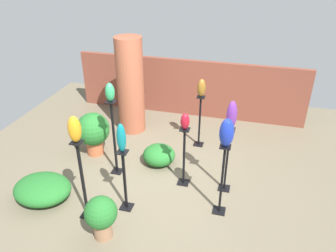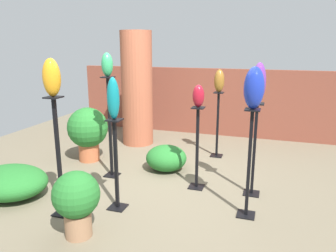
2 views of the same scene
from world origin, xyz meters
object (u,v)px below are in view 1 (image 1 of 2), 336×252
(pedestal_cobalt, at_px, (222,183))
(art_vase_cobalt, at_px, (227,133))
(pedestal_jade, at_px, (114,141))
(art_vase_teal, at_px, (121,138))
(art_vase_violet, at_px, (232,115))
(pedestal_violet, at_px, (227,163))
(brick_pillar, at_px, (130,86))
(art_vase_bronze, at_px, (201,88))
(pedestal_bronze, at_px, (200,124))
(pedestal_amber, at_px, (83,184))
(art_vase_jade, at_px, (110,92))
(potted_plant_mid_left, at_px, (93,131))
(pedestal_ruby, at_px, (184,160))
(potted_plant_mid_right, at_px, (101,215))
(art_vase_amber, at_px, (75,129))
(pedestal_teal, at_px, (125,183))
(art_vase_ruby, at_px, (185,121))

(pedestal_cobalt, relative_size, art_vase_cobalt, 2.80)
(pedestal_jade, relative_size, art_vase_teal, 3.12)
(art_vase_violet, bearing_deg, pedestal_violet, 0.00)
(brick_pillar, bearing_deg, art_vase_bronze, -10.42)
(pedestal_bronze, height_order, pedestal_amber, pedestal_amber)
(brick_pillar, height_order, art_vase_violet, brick_pillar)
(art_vase_jade, distance_m, potted_plant_mid_left, 1.38)
(pedestal_ruby, distance_m, pedestal_cobalt, 0.91)
(potted_plant_mid_right, bearing_deg, art_vase_bronze, 72.54)
(potted_plant_mid_left, bearing_deg, art_vase_cobalt, -21.33)
(pedestal_amber, height_order, potted_plant_mid_right, pedestal_amber)
(pedestal_ruby, xyz_separation_m, art_vase_teal, (-0.76, -0.85, 0.81))
(art_vase_teal, distance_m, potted_plant_mid_right, 1.13)
(pedestal_violet, bearing_deg, art_vase_amber, -149.17)
(pedestal_bronze, height_order, pedestal_ruby, pedestal_bronze)
(pedestal_cobalt, distance_m, art_vase_amber, 2.32)
(pedestal_cobalt, bearing_deg, pedestal_bronze, 109.54)
(pedestal_teal, xyz_separation_m, potted_plant_mid_right, (-0.11, -0.65, -0.09))
(art_vase_ruby, bearing_deg, pedestal_ruby, -90.00)
(art_vase_teal, bearing_deg, pedestal_ruby, 48.36)
(art_vase_bronze, relative_size, art_vase_jade, 1.15)
(pedestal_cobalt, relative_size, art_vase_violet, 2.53)
(art_vase_amber, xyz_separation_m, art_vase_teal, (0.53, 0.32, -0.24))
(art_vase_violet, bearing_deg, art_vase_ruby, -177.66)
(brick_pillar, xyz_separation_m, art_vase_cobalt, (2.29, -2.21, 0.39))
(art_vase_violet, bearing_deg, pedestal_jade, -179.39)
(brick_pillar, distance_m, art_vase_teal, 2.65)
(art_vase_bronze, bearing_deg, art_vase_violet, -62.38)
(pedestal_cobalt, xyz_separation_m, pedestal_teal, (-1.47, -0.30, -0.07))
(pedestal_amber, relative_size, art_vase_teal, 2.91)
(art_vase_bronze, bearing_deg, art_vase_teal, -109.68)
(brick_pillar, relative_size, art_vase_teal, 4.57)
(art_vase_bronze, distance_m, art_vase_jade, 1.92)
(pedestal_bronze, height_order, potted_plant_mid_right, pedestal_bronze)
(art_vase_amber, bearing_deg, potted_plant_mid_right, -37.82)
(art_vase_ruby, height_order, art_vase_cobalt, art_vase_cobalt)
(pedestal_amber, distance_m, potted_plant_mid_right, 0.58)
(brick_pillar, bearing_deg, art_vase_teal, -71.96)
(art_vase_ruby, bearing_deg, pedestal_jade, 179.63)
(art_vase_cobalt, bearing_deg, pedestal_amber, -162.79)
(art_vase_jade, bearing_deg, pedestal_teal, -58.53)
(pedestal_violet, xyz_separation_m, art_vase_teal, (-1.49, -0.88, 0.77))
(pedestal_cobalt, distance_m, potted_plant_mid_left, 2.87)
(potted_plant_mid_right, bearing_deg, pedestal_ruby, 60.02)
(art_vase_violet, xyz_separation_m, potted_plant_mid_left, (-2.69, 0.46, -0.92))
(art_vase_amber, bearing_deg, pedestal_ruby, 42.31)
(pedestal_jade, xyz_separation_m, potted_plant_mid_right, (0.42, -1.51, -0.27))
(art_vase_violet, bearing_deg, pedestal_teal, -149.30)
(pedestal_amber, xyz_separation_m, art_vase_teal, (0.53, 0.32, 0.69))
(art_vase_amber, bearing_deg, pedestal_amber, 180.00)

